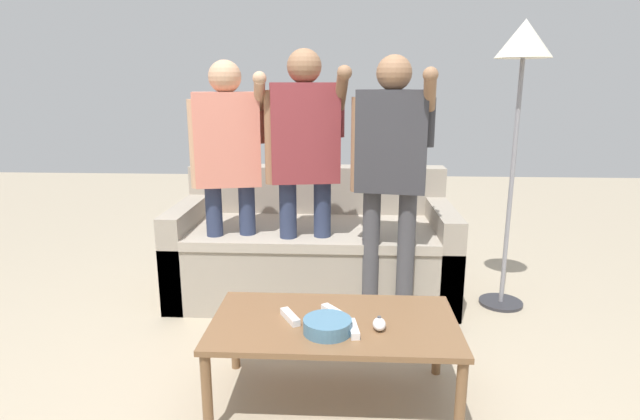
{
  "coord_description": "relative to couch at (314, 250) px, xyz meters",
  "views": [
    {
      "loc": [
        0.2,
        -2.06,
        1.42
      ],
      "look_at": [
        0.06,
        0.47,
        0.79
      ],
      "focal_mm": 28.77,
      "sensor_mm": 36.0,
      "label": 1
    }
  ],
  "objects": [
    {
      "name": "game_remote_nunchuk",
      "position": [
        0.37,
        -1.38,
        0.13
      ],
      "size": [
        0.06,
        0.09,
        0.05
      ],
      "color": "white",
      "rests_on": "coffee_table"
    },
    {
      "name": "game_remote_wand_far",
      "position": [
        0.26,
        -1.41,
        0.12
      ],
      "size": [
        0.06,
        0.15,
        0.03
      ],
      "color": "white",
      "rests_on": "coffee_table"
    },
    {
      "name": "ground_plane",
      "position": [
        0.02,
        -1.32,
        -0.3
      ],
      "size": [
        12.0,
        12.0,
        0.0
      ],
      "primitive_type": "plane",
      "color": "tan"
    },
    {
      "name": "game_remote_wand_spare",
      "position": [
        -0.02,
        -1.31,
        0.12
      ],
      "size": [
        0.1,
        0.15,
        0.03
      ],
      "color": "white",
      "rests_on": "coffee_table"
    },
    {
      "name": "player_left",
      "position": [
        -0.5,
        -0.32,
        0.68
      ],
      "size": [
        0.49,
        0.31,
        1.56
      ],
      "color": "#2D3856",
      "rests_on": "ground"
    },
    {
      "name": "player_center",
      "position": [
        -0.03,
        -0.34,
        0.72
      ],
      "size": [
        0.51,
        0.35,
        1.62
      ],
      "color": "#2D3856",
      "rests_on": "ground"
    },
    {
      "name": "floor_lamp",
      "position": [
        1.25,
        -0.18,
        1.24
      ],
      "size": [
        0.33,
        0.33,
        1.79
      ],
      "color": "#2D2D33",
      "rests_on": "ground"
    },
    {
      "name": "game_remote_wand_near",
      "position": [
        0.17,
        -1.25,
        0.12
      ],
      "size": [
        0.13,
        0.15,
        0.03
      ],
      "color": "white",
      "rests_on": "coffee_table"
    },
    {
      "name": "couch",
      "position": [
        0.0,
        0.0,
        0.0
      ],
      "size": [
        1.86,
        0.91,
        0.83
      ],
      "color": "#9E9384",
      "rests_on": "ground"
    },
    {
      "name": "coffee_table",
      "position": [
        0.17,
        -1.3,
        0.06
      ],
      "size": [
        1.08,
        0.59,
        0.4
      ],
      "color": "brown",
      "rests_on": "ground"
    },
    {
      "name": "player_right",
      "position": [
        0.47,
        -0.49,
        0.69
      ],
      "size": [
        0.46,
        0.38,
        1.57
      ],
      "color": "#47474C",
      "rests_on": "ground"
    },
    {
      "name": "snack_bowl",
      "position": [
        0.15,
        -1.42,
        0.13
      ],
      "size": [
        0.2,
        0.2,
        0.06
      ],
      "primitive_type": "cylinder",
      "color": "teal",
      "rests_on": "coffee_table"
    }
  ]
}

